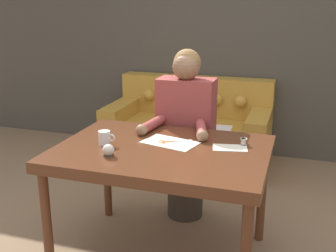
{
  "coord_description": "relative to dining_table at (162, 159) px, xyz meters",
  "views": [
    {
      "loc": [
        0.69,
        -2.27,
        1.66
      ],
      "look_at": [
        -0.11,
        0.21,
        0.88
      ],
      "focal_mm": 45.0,
      "sensor_mm": 36.0,
      "label": 1
    }
  ],
  "objects": [
    {
      "name": "thread_spool",
      "position": [
        0.48,
        0.2,
        0.1
      ],
      "size": [
        0.04,
        0.04,
        0.05
      ],
      "color": "beige",
      "rests_on": "dining_table"
    },
    {
      "name": "pattern_paper_main",
      "position": [
        0.02,
        0.1,
        0.08
      ],
      "size": [
        0.39,
        0.29,
        0.0
      ],
      "color": "beige",
      "rests_on": "dining_table"
    },
    {
      "name": "dining_table",
      "position": [
        0.0,
        0.0,
        0.0
      ],
      "size": [
        1.31,
        0.95,
        0.78
      ],
      "color": "#562D19",
      "rests_on": "ground_plane"
    },
    {
      "name": "person",
      "position": [
        -0.01,
        0.59,
        -0.03
      ],
      "size": [
        0.5,
        0.59,
        1.32
      ],
      "color": "#33281E",
      "rests_on": "ground_plane"
    },
    {
      "name": "scissors",
      "position": [
        0.01,
        0.11,
        0.08
      ],
      "size": [
        0.22,
        0.15,
        0.01
      ],
      "color": "silver",
      "rests_on": "dining_table"
    },
    {
      "name": "couch",
      "position": [
        -0.3,
        1.78,
        -0.39
      ],
      "size": [
        1.66,
        0.87,
        0.86
      ],
      "color": "#B7842D",
      "rests_on": "ground_plane"
    },
    {
      "name": "wall_back",
      "position": [
        0.1,
        2.21,
        0.6
      ],
      "size": [
        8.0,
        0.06,
        2.6
      ],
      "color": "#474238",
      "rests_on": "ground_plane"
    },
    {
      "name": "mug",
      "position": [
        -0.36,
        -0.06,
        0.12
      ],
      "size": [
        0.11,
        0.08,
        0.09
      ],
      "color": "silver",
      "rests_on": "dining_table"
    },
    {
      "name": "pattern_paper_offcut",
      "position": [
        0.4,
        0.12,
        0.08
      ],
      "size": [
        0.23,
        0.17,
        0.0
      ],
      "color": "beige",
      "rests_on": "dining_table"
    },
    {
      "name": "pin_cushion",
      "position": [
        -0.25,
        -0.23,
        0.11
      ],
      "size": [
        0.07,
        0.07,
        0.07
      ],
      "color": "#4C3828",
      "rests_on": "dining_table"
    }
  ]
}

